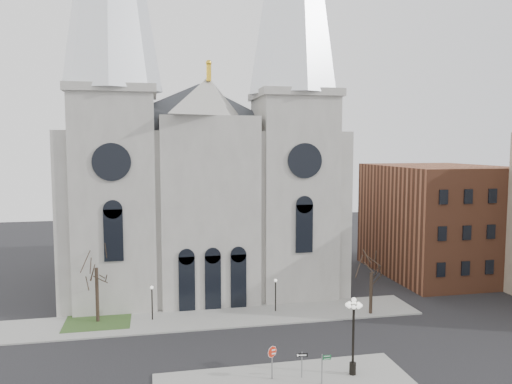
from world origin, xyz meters
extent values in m
plane|color=black|center=(0.00, 0.00, 0.00)|extent=(160.00, 160.00, 0.00)
cube|color=gray|center=(0.00, 11.00, 0.07)|extent=(40.00, 6.00, 0.14)
cube|color=#2D4C20|center=(-11.00, 12.00, 0.09)|extent=(6.00, 5.00, 0.18)
cube|color=#98958E|center=(0.00, 26.00, 9.00)|extent=(30.00, 24.00, 18.00)
pyramid|color=#2D3035|center=(0.00, 26.00, 24.00)|extent=(33.00, 26.40, 6.00)
cube|color=#98958E|center=(-9.50, 17.50, 11.00)|extent=(8.00, 8.00, 22.00)
cylinder|color=black|center=(-9.50, 13.45, 15.00)|extent=(3.60, 0.30, 3.60)
cube|color=#98958E|center=(9.50, 17.50, 11.00)|extent=(8.00, 8.00, 22.00)
cylinder|color=black|center=(9.50, 13.45, 15.00)|extent=(3.60, 0.30, 3.60)
cube|color=#98958E|center=(0.00, 16.00, 9.75)|extent=(10.00, 5.00, 19.50)
pyramid|color=#98958E|center=(0.00, 16.00, 21.50)|extent=(11.00, 5.00, 4.00)
cube|color=brown|center=(30.00, 22.00, 7.00)|extent=(14.00, 18.00, 14.00)
cylinder|color=black|center=(-11.00, 12.00, 2.62)|extent=(0.32, 0.32, 5.25)
cylinder|color=black|center=(15.00, 9.00, 2.10)|extent=(0.32, 0.32, 4.20)
cylinder|color=black|center=(-6.00, 11.50, 1.64)|extent=(0.12, 0.12, 3.00)
sphere|color=white|center=(-6.00, 11.50, 3.24)|extent=(0.32, 0.32, 0.32)
cylinder|color=black|center=(6.00, 11.50, 1.64)|extent=(0.12, 0.12, 3.00)
sphere|color=white|center=(6.00, 11.50, 3.24)|extent=(0.32, 0.32, 0.32)
cylinder|color=slate|center=(2.28, -2.46, 1.30)|extent=(0.09, 0.09, 2.33)
cylinder|color=red|center=(2.28, -2.46, 2.11)|extent=(0.81, 0.14, 0.81)
cylinder|color=white|center=(2.28, -2.46, 2.11)|extent=(0.87, 0.13, 0.87)
cube|color=white|center=(2.28, -2.46, 2.25)|extent=(0.44, 0.08, 0.10)
cube|color=white|center=(2.28, -2.46, 1.98)|extent=(0.50, 0.08, 0.10)
cylinder|color=black|center=(8.12, -2.99, 2.64)|extent=(0.17, 0.17, 5.01)
cylinder|color=black|center=(8.12, -2.99, 0.58)|extent=(0.48, 0.48, 0.87)
sphere|color=white|center=(8.12, -2.99, 5.64)|extent=(0.35, 0.35, 0.35)
cylinder|color=slate|center=(4.40, -2.70, 1.08)|extent=(0.08, 0.08, 1.87)
cube|color=black|center=(4.40, -2.70, 1.79)|extent=(0.82, 0.15, 0.27)
cylinder|color=slate|center=(5.48, -3.89, 1.19)|extent=(0.09, 0.09, 2.10)
cube|color=#0C5726|center=(5.81, -3.90, 2.10)|extent=(0.59, 0.05, 0.14)
cube|color=#0C5726|center=(5.81, -3.90, 1.91)|extent=(0.59, 0.05, 0.14)
camera|label=1|loc=(-5.69, -35.35, 16.58)|focal=35.00mm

